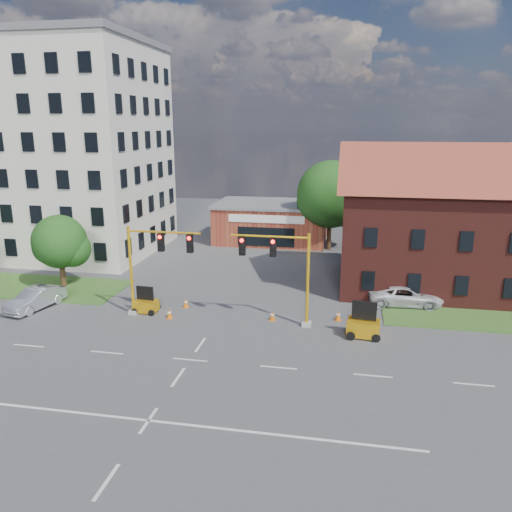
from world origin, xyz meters
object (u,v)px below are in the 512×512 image
trailer_east (363,326)px  pickup_white (405,295)px  signal_mast_west (153,261)px  trailer_west (146,305)px  signal_mast_east (282,267)px

trailer_east → pickup_white: bearing=70.9°
signal_mast_west → trailer_east: 14.34m
trailer_east → pickup_white: size_ratio=0.42×
signal_mast_west → trailer_west: (-0.91, 0.42, -3.35)m
signal_mast_east → trailer_west: bearing=177.5°
signal_mast_east → trailer_east: 6.23m
signal_mast_west → trailer_east: (13.94, -1.02, -3.23)m
signal_mast_east → pickup_white: bearing=32.1°
signal_mast_west → trailer_east: signal_mast_west is taller
signal_mast_west → signal_mast_east: (8.71, 0.00, 0.00)m
signal_mast_west → pickup_white: bearing=17.1°
pickup_white → signal_mast_east: bearing=118.9°
signal_mast_east → trailer_east: bearing=-11.0°
signal_mast_west → trailer_east: bearing=-4.2°
signal_mast_west → pickup_white: size_ratio=1.17×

